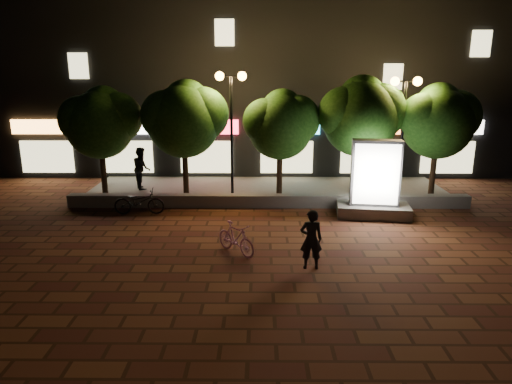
{
  "coord_description": "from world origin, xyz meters",
  "views": [
    {
      "loc": [
        -0.33,
        -13.69,
        5.34
      ],
      "look_at": [
        -0.46,
        1.5,
        1.28
      ],
      "focal_mm": 32.28,
      "sensor_mm": 36.0,
      "label": 1
    }
  ],
  "objects_px": {
    "ad_kiosk": "(375,186)",
    "rider": "(311,239)",
    "tree_mid": "(281,122)",
    "street_lamp_left": "(231,103)",
    "tree_far_left": "(101,120)",
    "tree_far_right": "(439,119)",
    "tree_left": "(185,117)",
    "scooter_parked": "(139,202)",
    "tree_right": "(362,114)",
    "street_lamp_right": "(404,106)",
    "pedestrian": "(142,168)",
    "scooter_pink": "(236,238)"
  },
  "relations": [
    {
      "from": "ad_kiosk",
      "to": "rider",
      "type": "distance_m",
      "value": 5.54
    },
    {
      "from": "rider",
      "to": "scooter_parked",
      "type": "bearing_deg",
      "value": -41.92
    },
    {
      "from": "tree_mid",
      "to": "pedestrian",
      "type": "relative_size",
      "value": 2.37
    },
    {
      "from": "rider",
      "to": "scooter_parked",
      "type": "height_order",
      "value": "rider"
    },
    {
      "from": "pedestrian",
      "to": "ad_kiosk",
      "type": "bearing_deg",
      "value": -135.29
    },
    {
      "from": "street_lamp_right",
      "to": "pedestrian",
      "type": "bearing_deg",
      "value": 172.98
    },
    {
      "from": "tree_left",
      "to": "tree_right",
      "type": "relative_size",
      "value": 0.97
    },
    {
      "from": "tree_left",
      "to": "tree_far_right",
      "type": "height_order",
      "value": "tree_left"
    },
    {
      "from": "tree_left",
      "to": "ad_kiosk",
      "type": "distance_m",
      "value": 8.14
    },
    {
      "from": "ad_kiosk",
      "to": "scooter_pink",
      "type": "distance_m",
      "value": 6.23
    },
    {
      "from": "tree_left",
      "to": "street_lamp_right",
      "type": "relative_size",
      "value": 0.98
    },
    {
      "from": "tree_mid",
      "to": "scooter_pink",
      "type": "relative_size",
      "value": 2.81
    },
    {
      "from": "tree_far_left",
      "to": "scooter_parked",
      "type": "bearing_deg",
      "value": -50.35
    },
    {
      "from": "tree_far_left",
      "to": "street_lamp_left",
      "type": "distance_m",
      "value": 5.5
    },
    {
      "from": "street_lamp_left",
      "to": "tree_right",
      "type": "bearing_deg",
      "value": 2.81
    },
    {
      "from": "tree_left",
      "to": "rider",
      "type": "xyz_separation_m",
      "value": [
        4.52,
        -7.34,
        -2.6
      ]
    },
    {
      "from": "tree_left",
      "to": "tree_far_right",
      "type": "xyz_separation_m",
      "value": [
        10.5,
        -0.0,
        -0.08
      ]
    },
    {
      "from": "street_lamp_left",
      "to": "pedestrian",
      "type": "distance_m",
      "value": 5.32
    },
    {
      "from": "tree_left",
      "to": "pedestrian",
      "type": "bearing_deg",
      "value": 153.48
    },
    {
      "from": "ad_kiosk",
      "to": "pedestrian",
      "type": "relative_size",
      "value": 1.51
    },
    {
      "from": "tree_far_left",
      "to": "tree_far_right",
      "type": "distance_m",
      "value": 14.0
    },
    {
      "from": "tree_right",
      "to": "scooter_parked",
      "type": "distance_m",
      "value": 9.61
    },
    {
      "from": "pedestrian",
      "to": "tree_left",
      "type": "bearing_deg",
      "value": -140.65
    },
    {
      "from": "scooter_parked",
      "to": "tree_far_left",
      "type": "bearing_deg",
      "value": 36.85
    },
    {
      "from": "street_lamp_left",
      "to": "ad_kiosk",
      "type": "xyz_separation_m",
      "value": [
        5.42,
        -2.34,
        -2.87
      ]
    },
    {
      "from": "tree_mid",
      "to": "ad_kiosk",
      "type": "distance_m",
      "value": 4.73
    },
    {
      "from": "tree_far_right",
      "to": "ad_kiosk",
      "type": "height_order",
      "value": "tree_far_right"
    },
    {
      "from": "tree_mid",
      "to": "scooter_pink",
      "type": "xyz_separation_m",
      "value": [
        -1.59,
        -6.31,
        -2.74
      ]
    },
    {
      "from": "tree_left",
      "to": "street_lamp_left",
      "type": "relative_size",
      "value": 0.94
    },
    {
      "from": "tree_far_right",
      "to": "ad_kiosk",
      "type": "bearing_deg",
      "value": -140.26
    },
    {
      "from": "pedestrian",
      "to": "tree_right",
      "type": "bearing_deg",
      "value": -120.79
    },
    {
      "from": "tree_mid",
      "to": "ad_kiosk",
      "type": "xyz_separation_m",
      "value": [
        3.37,
        -2.6,
        -2.05
      ]
    },
    {
      "from": "scooter_pink",
      "to": "pedestrian",
      "type": "relative_size",
      "value": 0.84
    },
    {
      "from": "street_lamp_left",
      "to": "rider",
      "type": "height_order",
      "value": "street_lamp_left"
    },
    {
      "from": "tree_left",
      "to": "ad_kiosk",
      "type": "relative_size",
      "value": 1.7
    },
    {
      "from": "ad_kiosk",
      "to": "rider",
      "type": "height_order",
      "value": "ad_kiosk"
    },
    {
      "from": "street_lamp_left",
      "to": "pedestrian",
      "type": "relative_size",
      "value": 2.72
    },
    {
      "from": "tree_far_right",
      "to": "scooter_pink",
      "type": "xyz_separation_m",
      "value": [
        -8.1,
        -6.31,
        -2.89
      ]
    },
    {
      "from": "tree_mid",
      "to": "street_lamp_left",
      "type": "relative_size",
      "value": 0.87
    },
    {
      "from": "tree_far_left",
      "to": "scooter_parked",
      "type": "height_order",
      "value": "tree_far_left"
    },
    {
      "from": "pedestrian",
      "to": "tree_far_left",
      "type": "bearing_deg",
      "value": 107.07
    },
    {
      "from": "rider",
      "to": "pedestrian",
      "type": "bearing_deg",
      "value": -54.11
    },
    {
      "from": "ad_kiosk",
      "to": "scooter_parked",
      "type": "xyz_separation_m",
      "value": [
        -8.83,
        0.14,
        -0.67
      ]
    },
    {
      "from": "tree_far_left",
      "to": "ad_kiosk",
      "type": "height_order",
      "value": "tree_far_left"
    },
    {
      "from": "tree_left",
      "to": "tree_mid",
      "type": "height_order",
      "value": "tree_left"
    },
    {
      "from": "tree_far_left",
      "to": "rider",
      "type": "relative_size",
      "value": 2.73
    },
    {
      "from": "tree_far_right",
      "to": "pedestrian",
      "type": "relative_size",
      "value": 2.5
    },
    {
      "from": "street_lamp_left",
      "to": "scooter_parked",
      "type": "xyz_separation_m",
      "value": [
        -3.41,
        -2.2,
        -3.53
      ]
    },
    {
      "from": "scooter_parked",
      "to": "street_lamp_right",
      "type": "bearing_deg",
      "value": -80.86
    },
    {
      "from": "tree_mid",
      "to": "scooter_pink",
      "type": "bearing_deg",
      "value": -104.19
    }
  ]
}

